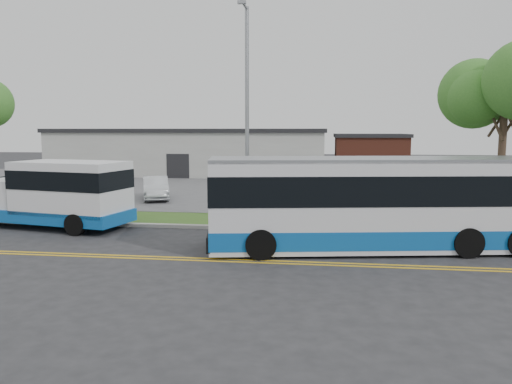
# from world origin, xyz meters

# --- Properties ---
(ground) EXTENTS (140.00, 140.00, 0.00)m
(ground) POSITION_xyz_m (0.00, 0.00, 0.00)
(ground) COLOR #28282B
(ground) RESTS_ON ground
(lane_line_north) EXTENTS (70.00, 0.12, 0.01)m
(lane_line_north) POSITION_xyz_m (0.00, -3.85, 0.01)
(lane_line_north) COLOR gold
(lane_line_north) RESTS_ON ground
(lane_line_south) EXTENTS (70.00, 0.12, 0.01)m
(lane_line_south) POSITION_xyz_m (0.00, -4.15, 0.01)
(lane_line_south) COLOR gold
(lane_line_south) RESTS_ON ground
(curb) EXTENTS (80.00, 0.30, 0.15)m
(curb) POSITION_xyz_m (0.00, 1.10, 0.07)
(curb) COLOR #9E9B93
(curb) RESTS_ON ground
(verge) EXTENTS (80.00, 3.30, 0.10)m
(verge) POSITION_xyz_m (0.00, 2.90, 0.05)
(verge) COLOR #37501A
(verge) RESTS_ON ground
(parking_lot) EXTENTS (80.00, 25.00, 0.10)m
(parking_lot) POSITION_xyz_m (0.00, 17.00, 0.05)
(parking_lot) COLOR #4C4C4F
(parking_lot) RESTS_ON ground
(commercial_building) EXTENTS (25.40, 10.40, 4.35)m
(commercial_building) POSITION_xyz_m (-6.00, 27.00, 2.18)
(commercial_building) COLOR #9E9E99
(commercial_building) RESTS_ON ground
(brick_wing) EXTENTS (6.30, 7.30, 3.90)m
(brick_wing) POSITION_xyz_m (10.50, 26.00, 1.96)
(brick_wing) COLOR brown
(brick_wing) RESTS_ON ground
(tree_east) EXTENTS (5.20, 5.20, 8.33)m
(tree_east) POSITION_xyz_m (14.00, 3.00, 6.20)
(tree_east) COLOR #3C2A20
(tree_east) RESTS_ON verge
(streetlight_near) EXTENTS (0.35, 1.53, 9.50)m
(streetlight_near) POSITION_xyz_m (3.00, 2.73, 5.23)
(streetlight_near) COLOR gray
(streetlight_near) RESTS_ON verge
(shuttle_bus) EXTENTS (7.86, 3.82, 2.90)m
(shuttle_bus) POSITION_xyz_m (-4.96, 0.46, 1.55)
(shuttle_bus) COLOR #0E529E
(shuttle_bus) RESTS_ON ground
(transit_bus) EXTENTS (12.06, 4.65, 3.27)m
(transit_bus) POSITION_xyz_m (8.31, -1.80, 1.65)
(transit_bus) COLOR silver
(transit_bus) RESTS_ON ground
(parked_car_a) EXTENTS (2.82, 4.38, 1.36)m
(parked_car_a) POSITION_xyz_m (-3.53, 9.07, 0.78)
(parked_car_a) COLOR silver
(parked_car_a) RESTS_ON parking_lot
(parked_car_b) EXTENTS (1.81, 4.36, 1.26)m
(parked_car_b) POSITION_xyz_m (-13.15, 12.36, 0.73)
(parked_car_b) COLOR silver
(parked_car_b) RESTS_ON parking_lot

